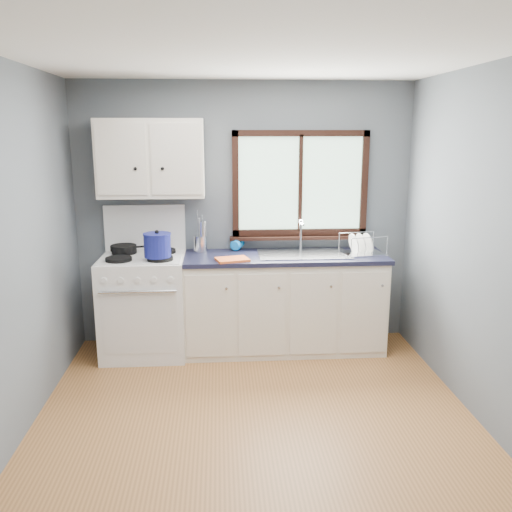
{
  "coord_description": "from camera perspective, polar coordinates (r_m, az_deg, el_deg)",
  "views": [
    {
      "loc": [
        -0.25,
        -3.37,
        2.04
      ],
      "look_at": [
        0.05,
        0.9,
        1.05
      ],
      "focal_mm": 38.0,
      "sensor_mm": 36.0,
      "label": 1
    }
  ],
  "objects": [
    {
      "name": "floor",
      "position": [
        3.96,
        0.18,
        -18.21
      ],
      "size": [
        3.2,
        3.6,
        0.02
      ],
      "primitive_type": "cube",
      "color": "#A46B39",
      "rests_on": "ground"
    },
    {
      "name": "ceiling",
      "position": [
        3.41,
        0.22,
        20.91
      ],
      "size": [
        3.2,
        3.6,
        0.02
      ],
      "primitive_type": "cube",
      "color": "white",
      "rests_on": "wall_back"
    },
    {
      "name": "wall_back",
      "position": [
        5.25,
        -1.23,
        4.36
      ],
      "size": [
        3.2,
        0.02,
        2.5
      ],
      "primitive_type": "cube",
      "color": "slate",
      "rests_on": "ground"
    },
    {
      "name": "wall_front",
      "position": [
        1.77,
        4.56,
        -13.61
      ],
      "size": [
        3.2,
        0.02,
        2.5
      ],
      "primitive_type": "cube",
      "color": "slate",
      "rests_on": "ground"
    },
    {
      "name": "wall_left",
      "position": [
        3.72,
        -25.34,
        -0.52
      ],
      "size": [
        0.02,
        3.6,
        2.5
      ],
      "primitive_type": "cube",
      "color": "slate",
      "rests_on": "ground"
    },
    {
      "name": "wall_right",
      "position": [
        3.93,
        24.31,
        0.24
      ],
      "size": [
        0.02,
        3.6,
        2.5
      ],
      "primitive_type": "cube",
      "color": "slate",
      "rests_on": "ground"
    },
    {
      "name": "gas_range",
      "position": [
        5.14,
        -11.69,
        -4.79
      ],
      "size": [
        0.76,
        0.69,
        1.36
      ],
      "color": "white",
      "rests_on": "floor"
    },
    {
      "name": "base_cabinets",
      "position": [
        5.17,
        2.94,
        -5.39
      ],
      "size": [
        1.85,
        0.6,
        0.88
      ],
      "color": "#EFE4CF",
      "rests_on": "floor"
    },
    {
      "name": "countertop",
      "position": [
        5.03,
        3.0,
        -0.1
      ],
      "size": [
        1.89,
        0.64,
        0.04
      ],
      "primitive_type": "cube",
      "color": "black",
      "rests_on": "base_cabinets"
    },
    {
      "name": "sink",
      "position": [
        5.07,
        5.02,
        -0.51
      ],
      "size": [
        0.84,
        0.46,
        0.44
      ],
      "color": "silver",
      "rests_on": "countertop"
    },
    {
      "name": "window",
      "position": [
        5.23,
        4.68,
        6.78
      ],
      "size": [
        1.36,
        0.1,
        1.03
      ],
      "color": "#9EC6A8",
      "rests_on": "wall_back"
    },
    {
      "name": "upper_cabinets",
      "position": [
        5.04,
        -11.01,
        10.05
      ],
      "size": [
        0.95,
        0.35,
        0.7
      ],
      "color": "#EFE4CF",
      "rests_on": "wall_back"
    },
    {
      "name": "skillet",
      "position": [
        5.17,
        -13.74,
        0.85
      ],
      "size": [
        0.38,
        0.29,
        0.05
      ],
      "rotation": [
        0.0,
        0.0,
        0.24
      ],
      "color": "black",
      "rests_on": "gas_range"
    },
    {
      "name": "stockpot",
      "position": [
        4.82,
        -10.35,
        1.16
      ],
      "size": [
        0.28,
        0.28,
        0.24
      ],
      "rotation": [
        0.0,
        0.0,
        0.16
      ],
      "color": "navy",
      "rests_on": "gas_range"
    },
    {
      "name": "utensil_crock",
      "position": [
        5.14,
        -5.89,
        1.31
      ],
      "size": [
        0.14,
        0.14,
        0.4
      ],
      "rotation": [
        0.0,
        0.0,
        -0.14
      ],
      "color": "silver",
      "rests_on": "countertop"
    },
    {
      "name": "thermos",
      "position": [
        5.12,
        -5.64,
        2.0
      ],
      "size": [
        0.08,
        0.08,
        0.3
      ],
      "primitive_type": "cylinder",
      "rotation": [
        0.0,
        0.0,
        -0.24
      ],
      "color": "silver",
      "rests_on": "countertop"
    },
    {
      "name": "soap_bottle",
      "position": [
        5.14,
        -2.27,
        2.0
      ],
      "size": [
        0.14,
        0.14,
        0.28
      ],
      "primitive_type": "imported",
      "rotation": [
        0.0,
        0.0,
        -0.37
      ],
      "color": "blue",
      "rests_on": "countertop"
    },
    {
      "name": "dish_towel",
      "position": [
        4.8,
        -2.51,
        -0.36
      ],
      "size": [
        0.32,
        0.26,
        0.02
      ],
      "primitive_type": "cube",
      "rotation": [
        0.0,
        0.0,
        0.25
      ],
      "color": "orange",
      "rests_on": "countertop"
    },
    {
      "name": "dish_rack",
      "position": [
        5.15,
        11.06,
        0.79
      ],
      "size": [
        0.43,
        0.36,
        0.2
      ],
      "rotation": [
        0.0,
        0.0,
        0.2
      ],
      "color": "silver",
      "rests_on": "countertop"
    }
  ]
}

